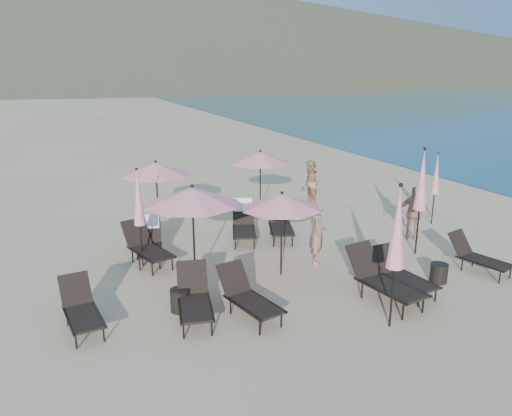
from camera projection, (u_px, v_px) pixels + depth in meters
name	position (u px, v px, depth m)	size (l,w,h in m)	color
ground	(358.00, 290.00, 11.12)	(800.00, 800.00, 0.00)	#D6BA8C
volcanic_headland	(178.00, 29.00, 299.15)	(690.00, 690.00, 55.00)	brown
lounger_0	(81.00, 308.00, 9.42)	(0.76, 1.59, 0.88)	black
lounger_1	(194.00, 297.00, 9.80)	(0.94, 1.74, 0.95)	black
lounger_2	(248.00, 296.00, 9.88)	(0.96, 1.71, 0.93)	black
lounger_3	(403.00, 273.00, 10.98)	(0.76, 1.62, 0.90)	black
lounger_4	(382.00, 278.00, 10.53)	(0.99, 1.93, 1.06)	black
lounger_5	(478.00, 255.00, 12.05)	(0.93, 1.62, 0.87)	black
lounger_6	(150.00, 241.00, 12.88)	(0.89, 1.68, 0.99)	black
lounger_7	(146.00, 246.00, 12.54)	(1.11, 1.83, 0.99)	black
lounger_8	(244.00, 222.00, 14.29)	(1.13, 1.79, 1.05)	black
lounger_9	(280.00, 223.00, 14.42)	(1.13, 1.76, 0.95)	black
umbrella_open_0	(192.00, 196.00, 11.02)	(2.15, 2.15, 2.32)	black
umbrella_open_1	(282.00, 201.00, 11.45)	(1.92, 1.92, 2.07)	black
umbrella_open_2	(156.00, 169.00, 14.31)	(2.07, 2.07, 2.23)	black
umbrella_open_3	(260.00, 158.00, 16.28)	(2.04, 2.04, 2.20)	black
umbrella_closed_0	(397.00, 229.00, 9.05)	(0.33, 0.33, 2.83)	black
umbrella_closed_1	(436.00, 174.00, 15.39)	(0.27, 0.27, 2.30)	black
umbrella_closed_2	(138.00, 198.00, 12.05)	(0.29, 0.29, 2.50)	black
umbrella_closed_3	(422.00, 181.00, 12.75)	(0.33, 0.33, 2.86)	black
side_table_0	(180.00, 300.00, 10.13)	(0.41, 0.41, 0.47)	black
side_table_1	(439.00, 273.00, 11.49)	(0.40, 0.40, 0.45)	black
beachgoer_a	(318.00, 233.00, 12.49)	(0.58, 0.38, 1.58)	#9E6755
beachgoer_b	(311.00, 183.00, 17.72)	(0.79, 0.62, 1.62)	#A87A56
beachgoer_c	(414.00, 213.00, 14.18)	(0.92, 0.38, 1.57)	#AC7662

